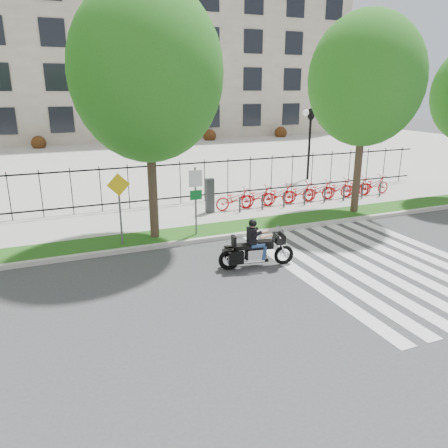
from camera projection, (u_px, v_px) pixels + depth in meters
name	position (u px, v px, depth m)	size (l,w,h in m)	color
ground	(238.00, 290.00, 12.02)	(120.00, 120.00, 0.00)	#3A3A3D
curb	(191.00, 241.00, 15.62)	(60.00, 0.20, 0.15)	#B3B1A9
grass_verge	(184.00, 234.00, 16.37)	(60.00, 1.50, 0.15)	#235114
sidewalk	(166.00, 217.00, 18.57)	(60.00, 3.50, 0.15)	#A6A39B
plaza	(106.00, 159.00, 34.05)	(80.00, 34.00, 0.10)	#A6A39B
crosswalk_stripes	(377.00, 264.00, 13.79)	(5.70, 8.00, 0.01)	silver
iron_fence	(155.00, 184.00, 19.79)	(30.00, 0.06, 2.00)	black
office_building	(73.00, 45.00, 48.67)	(60.00, 21.90, 20.15)	gray
lamp_post_right	(310.00, 127.00, 25.32)	(1.06, 0.70, 4.25)	black
street_tree_1	(147.00, 73.00, 14.27)	(5.08, 5.08, 8.57)	#3A2A20
street_tree_2	(366.00, 80.00, 17.59)	(4.64, 4.64, 8.18)	#3A2A20
bike_share_station	(308.00, 192.00, 20.71)	(9.99, 0.86, 1.50)	#2D2D33
sign_pole_regulatory	(196.00, 192.00, 15.68)	(0.50, 0.09, 2.50)	#59595B
sign_pole_warning	(119.00, 199.00, 14.69)	(0.78, 0.09, 2.49)	#59595B
motorcycle_rider	(256.00, 248.00, 13.41)	(2.41, 0.90, 1.87)	black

